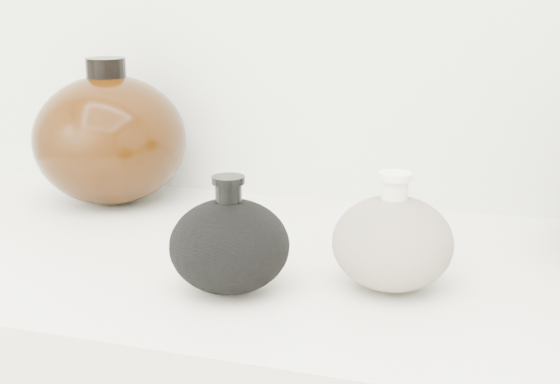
% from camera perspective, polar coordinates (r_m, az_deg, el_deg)
% --- Properties ---
extents(black_gourd_vase, '(0.16, 0.16, 0.12)m').
position_cam_1_polar(black_gourd_vase, '(0.79, -3.72, -3.87)').
color(black_gourd_vase, black).
rests_on(black_gourd_vase, display_counter).
extents(cream_gourd_vase, '(0.15, 0.15, 0.12)m').
position_cam_1_polar(cream_gourd_vase, '(0.80, 8.23, -3.63)').
color(cream_gourd_vase, '#C2B398').
rests_on(cream_gourd_vase, display_counter).
extents(left_round_pot, '(0.22, 0.22, 0.20)m').
position_cam_1_polar(left_round_pot, '(1.12, -12.33, 3.81)').
color(left_round_pot, black).
rests_on(left_round_pot, display_counter).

